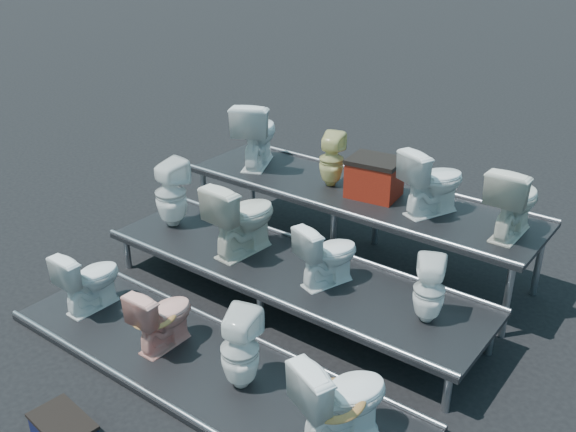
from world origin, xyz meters
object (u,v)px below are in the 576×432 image
Objects in this scene: toilet_9 at (332,160)px; toilet_3 at (342,398)px; step_stool at (64,432)px; toilet_4 at (171,193)px; toilet_10 at (433,181)px; toilet_8 at (256,133)px; toilet_7 at (429,290)px; toilet_11 at (514,200)px; red_crate at (374,179)px; toilet_2 at (240,350)px; toilet_0 at (89,278)px; toilet_6 at (328,254)px; toilet_1 at (163,316)px; toilet_5 at (242,217)px.

toilet_3 is at bearing 110.76° from toilet_9.
toilet_4 is at bearing 125.53° from step_stool.
toilet_9 is at bearing 24.03° from toilet_10.
toilet_7 is at bearing 131.91° from toilet_8.
toilet_11 is (3.24, 0.00, -0.05)m from toilet_8.
red_crate is (0.56, 0.02, -0.12)m from toilet_9.
toilet_3 is 2.77m from toilet_10.
toilet_7 is at bearing -143.80° from toilet_2.
toilet_11 is at bearing 69.22° from step_stool.
toilet_3 is (3.03, 0.00, 0.05)m from toilet_0.
toilet_3 is 1.04× the size of toilet_11.
toilet_6 reaches higher than toilet_7.
toilet_1 is 0.81× the size of toilet_4.
toilet_5 is 1.11× the size of toilet_11.
toilet_9 is 0.85× the size of toilet_11.
toilet_0 is 1.08× the size of toilet_7.
toilet_10 reaches higher than toilet_0.
toilet_11 is (0.22, 1.30, 0.46)m from toilet_7.
toilet_5 reaches higher than step_stool.
toilet_5 is at bearing -174.12° from toilet_4.
toilet_10 reaches higher than red_crate.
toilet_2 is 0.88× the size of toilet_8.
toilet_11 is 1.41× the size of step_stool.
toilet_5 is 2.03m from toilet_10.
toilet_2 is 1.17× the size of toilet_9.
toilet_4 is 1.07× the size of toilet_11.
toilet_1 is at bearing 85.79° from toilet_10.
toilet_4 reaches higher than toilet_1.
toilet_4 is 3.06m from step_stool.
toilet_11 reaches higher than toilet_1.
toilet_11 is 1.34× the size of red_crate.
toilet_5 is 1.13× the size of toilet_10.
toilet_10 is (0.44, 1.30, 0.44)m from toilet_6.
toilet_2 is 3.01m from toilet_11.
toilet_8 is at bearing -92.96° from toilet_4.
toilet_3 is 0.97× the size of toilet_4.
toilet_8 is 1.52× the size of red_crate.
toilet_3 is at bearing 113.90° from toilet_8.
toilet_4 is 2.31m from red_crate.
toilet_4 reaches higher than toilet_2.
toilet_10 is 0.98× the size of toilet_11.
toilet_3 is 1.24× the size of toilet_7.
toilet_0 is 0.85× the size of toilet_4.
toilet_9 reaches higher than toilet_7.
toilet_6 is at bearing -85.88° from red_crate.
toilet_2 is at bearing 179.71° from toilet_1.
red_crate is at bearing -68.40° from toilet_7.
toilet_2 is at bearing 63.71° from toilet_11.
step_stool is at bearing 31.72° from toilet_7.
toilet_6 is (0.96, 1.30, 0.40)m from toilet_1.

